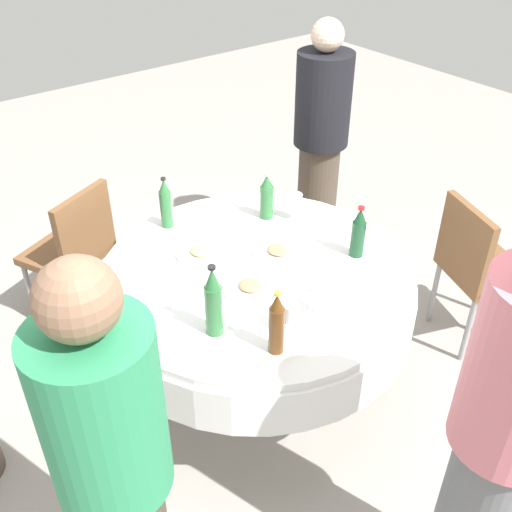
% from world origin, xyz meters
% --- Properties ---
extents(ground_plane, '(10.00, 10.00, 0.00)m').
position_xyz_m(ground_plane, '(0.00, 0.00, 0.00)').
color(ground_plane, gray).
extents(dining_table, '(1.48, 1.48, 0.74)m').
position_xyz_m(dining_table, '(0.00, 0.00, 0.59)').
color(dining_table, white).
rests_on(dining_table, ground_plane).
extents(bottle_green_right, '(0.07, 0.07, 0.33)m').
position_xyz_m(bottle_green_right, '(-0.23, 0.39, 0.89)').
color(bottle_green_right, '#2D6B38').
rests_on(bottle_green_right, dining_table).
extents(bottle_dark_green_north, '(0.07, 0.07, 0.26)m').
position_xyz_m(bottle_dark_green_north, '(-0.20, -0.45, 0.86)').
color(bottle_dark_green_north, '#194728').
rests_on(bottle_dark_green_north, dining_table).
extents(bottle_green_east, '(0.06, 0.06, 0.28)m').
position_xyz_m(bottle_green_east, '(0.58, 0.12, 0.87)').
color(bottle_green_east, '#2D6B38').
rests_on(bottle_green_east, dining_table).
extents(bottle_brown_south, '(0.06, 0.06, 0.29)m').
position_xyz_m(bottle_brown_south, '(-0.47, 0.26, 0.87)').
color(bottle_brown_south, '#593314').
rests_on(bottle_brown_south, dining_table).
extents(bottle_green_far, '(0.07, 0.07, 0.26)m').
position_xyz_m(bottle_green_far, '(0.34, -0.33, 0.86)').
color(bottle_green_far, '#2D6B38').
rests_on(bottle_green_far, dining_table).
extents(wine_glass_south, '(0.07, 0.07, 0.14)m').
position_xyz_m(wine_glass_south, '(-0.42, 0.15, 0.84)').
color(wine_glass_south, white).
rests_on(wine_glass_south, dining_table).
extents(wine_glass_far, '(0.06, 0.06, 0.15)m').
position_xyz_m(wine_glass_far, '(0.23, -0.44, 0.84)').
color(wine_glass_far, white).
rests_on(wine_glass_far, dining_table).
extents(wine_glass_inner, '(0.07, 0.07, 0.14)m').
position_xyz_m(wine_glass_inner, '(-0.38, -0.01, 0.84)').
color(wine_glass_inner, white).
rests_on(wine_glass_inner, dining_table).
extents(plate_near, '(0.23, 0.23, 0.04)m').
position_xyz_m(plate_near, '(0.03, -0.16, 0.75)').
color(plate_near, white).
rests_on(plate_near, dining_table).
extents(plate_front, '(0.23, 0.23, 0.04)m').
position_xyz_m(plate_front, '(-0.10, 0.11, 0.75)').
color(plate_front, white).
rests_on(plate_front, dining_table).
extents(plate_rear, '(0.23, 0.23, 0.04)m').
position_xyz_m(plate_rear, '(0.26, 0.14, 0.75)').
color(plate_rear, white).
rests_on(plate_rear, dining_table).
extents(fork_north, '(0.18, 0.04, 0.00)m').
position_xyz_m(fork_north, '(0.06, -0.53, 0.74)').
color(fork_north, silver).
rests_on(fork_north, dining_table).
extents(fork_east, '(0.17, 0.08, 0.00)m').
position_xyz_m(fork_east, '(0.15, 0.47, 0.74)').
color(fork_east, silver).
rests_on(fork_east, dining_table).
extents(person_right, '(0.34, 0.34, 1.69)m').
position_xyz_m(person_right, '(-1.29, 0.05, 0.89)').
color(person_right, slate).
rests_on(person_right, ground_plane).
extents(person_north, '(0.34, 0.34, 1.56)m').
position_xyz_m(person_north, '(0.74, -1.09, 0.81)').
color(person_north, '#4C3F33').
rests_on(person_north, ground_plane).
extents(person_east, '(0.34, 0.34, 1.60)m').
position_xyz_m(person_east, '(-0.65, 1.03, 0.84)').
color(person_east, '#4C3F33').
rests_on(person_east, ground_plane).
extents(chair_inner, '(0.52, 0.52, 0.87)m').
position_xyz_m(chair_inner, '(-0.43, -1.15, 0.52)').
color(chair_inner, brown).
rests_on(chair_inner, ground_plane).
extents(chair_left, '(0.53, 0.53, 0.87)m').
position_xyz_m(chair_left, '(1.03, 0.47, 0.52)').
color(chair_left, brown).
rests_on(chair_left, ground_plane).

